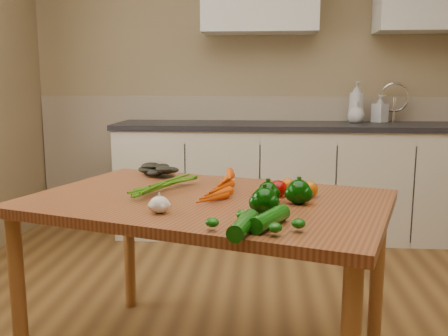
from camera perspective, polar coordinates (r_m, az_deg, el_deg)
room at (r=1.93m, az=6.20°, el=10.55°), size 4.04×5.04×2.64m
counter_run at (r=4.03m, az=8.30°, el=-1.21°), size 2.84×0.64×1.14m
table at (r=2.05m, az=-1.97°, el=-5.69°), size 1.62×1.30×0.76m
soap_bottle_a at (r=4.15m, az=14.88°, el=7.32°), size 0.16×0.16×0.33m
soap_bottle_b at (r=4.21m, az=17.39°, el=6.51°), size 0.14×0.14×0.22m
soap_bottle_c at (r=4.09m, az=14.87°, el=6.21°), size 0.18×0.18×0.17m
carrot_bunch at (r=2.07m, az=-2.43°, el=-2.13°), size 0.31×0.27×0.07m
leafy_greens at (r=2.49m, az=-7.62°, el=0.16°), size 0.20×0.18×0.10m
garlic_bulb at (r=1.80m, az=-7.40°, el=-4.17°), size 0.07×0.07×0.06m
pepper_a at (r=1.95m, az=5.05°, el=-2.75°), size 0.08×0.08×0.08m
pepper_b at (r=1.94m, az=8.54°, el=-2.72°), size 0.09×0.09×0.09m
pepper_c at (r=1.79m, az=4.61°, el=-3.74°), size 0.09×0.09×0.09m
tomato_a at (r=2.05m, az=6.20°, el=-2.35°), size 0.07×0.07×0.07m
tomato_b at (r=2.14m, az=7.25°, el=-1.98°), size 0.07×0.07×0.06m
tomato_c at (r=2.06m, az=9.69°, el=-2.37°), size 0.07×0.07×0.07m
zucchini_a at (r=1.62m, az=5.24°, el=-5.81°), size 0.14×0.20×0.06m
zucchini_b at (r=1.55m, az=2.20°, el=-6.53°), size 0.09×0.21×0.05m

